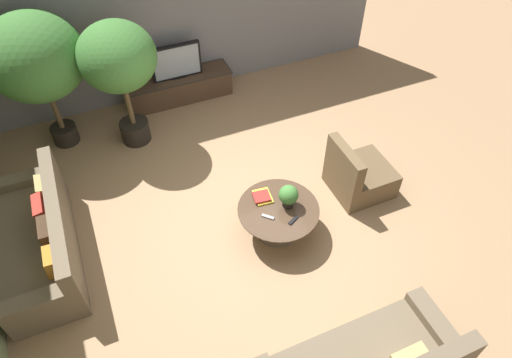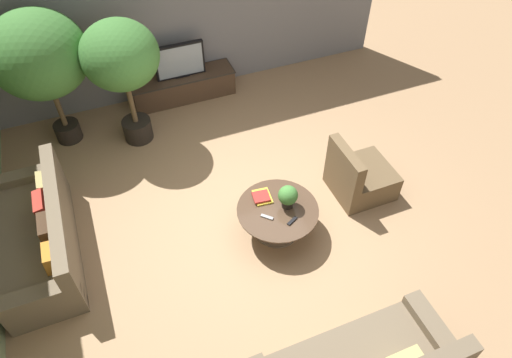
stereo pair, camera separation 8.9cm
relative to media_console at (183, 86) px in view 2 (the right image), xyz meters
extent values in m
plane|color=#9E7A56|center=(0.13, -2.94, -0.23)|extent=(24.00, 24.00, 0.00)
cube|color=slate|center=(0.13, 0.32, 1.27)|extent=(7.40, 0.12, 3.00)
cube|color=#473323|center=(0.00, 0.00, -0.01)|extent=(1.77, 0.48, 0.45)
cube|color=#2D2823|center=(0.00, 0.00, 0.20)|extent=(1.80, 0.50, 0.02)
cube|color=black|center=(0.00, 0.00, 0.51)|extent=(0.84, 0.08, 0.59)
cube|color=#99A8B7|center=(0.00, -0.04, 0.51)|extent=(0.77, 0.00, 0.53)
cube|color=black|center=(0.00, 0.00, 0.23)|extent=(0.25, 0.13, 0.02)
cylinder|color=#756656|center=(0.33, -3.34, -0.22)|extent=(0.57, 0.57, 0.02)
cylinder|color=#756656|center=(0.33, -3.34, -0.02)|extent=(0.10, 0.10, 0.43)
cylinder|color=#4C3828|center=(0.33, -3.34, 0.21)|extent=(1.04, 1.04, 0.02)
cube|color=brown|center=(-2.56, -2.54, -0.02)|extent=(0.84, 2.14, 0.42)
cube|color=brown|center=(-2.22, -2.54, 0.40)|extent=(0.16, 2.14, 0.42)
cube|color=brown|center=(-2.56, -1.57, 0.04)|extent=(0.84, 0.20, 0.54)
cube|color=brown|center=(-2.56, -3.51, 0.04)|extent=(0.84, 0.20, 0.54)
cube|color=tan|center=(-2.38, -1.96, 0.33)|extent=(0.17, 0.32, 0.30)
cube|color=#B23328|center=(-2.38, -2.34, 0.35)|extent=(0.18, 0.36, 0.34)
cube|color=#422D1E|center=(-2.38, -2.73, 0.34)|extent=(0.13, 0.35, 0.32)
cube|color=orange|center=(-2.38, -3.11, 0.32)|extent=(0.14, 0.29, 0.27)
cube|color=brown|center=(1.15, -5.42, 0.04)|extent=(0.20, 0.84, 0.54)
cube|color=brown|center=(1.74, -3.10, -0.03)|extent=(0.80, 0.76, 0.40)
cube|color=brown|center=(1.41, -3.10, 0.40)|extent=(0.14, 0.76, 0.46)
cylinder|color=black|center=(-2.01, -0.38, -0.09)|extent=(0.39, 0.39, 0.29)
cylinder|color=brown|center=(-2.01, -0.38, 0.37)|extent=(0.08, 0.08, 0.62)
ellipsoid|color=#3D7533|center=(-2.01, -0.38, 1.29)|extent=(1.36, 1.36, 1.23)
cylinder|color=black|center=(-0.97, -0.78, -0.06)|extent=(0.45, 0.45, 0.34)
cylinder|color=brown|center=(-0.97, -0.78, 0.45)|extent=(0.08, 0.08, 0.67)
ellipsoid|color=#3D7533|center=(-0.97, -0.78, 1.27)|extent=(1.10, 1.10, 0.98)
cylinder|color=black|center=(0.46, -3.33, 0.26)|extent=(0.15, 0.15, 0.09)
sphere|color=#3D7533|center=(0.46, -3.33, 0.42)|extent=(0.25, 0.25, 0.25)
cube|color=gold|center=(0.22, -3.09, 0.23)|extent=(0.24, 0.29, 0.02)
cube|color=#A32823|center=(0.20, -3.10, 0.25)|extent=(0.23, 0.22, 0.03)
cube|color=black|center=(0.41, -3.59, 0.23)|extent=(0.16, 0.11, 0.02)
cube|color=gray|center=(0.15, -3.42, 0.23)|extent=(0.14, 0.14, 0.02)
camera|label=1|loc=(-1.39, -6.63, 4.64)|focal=32.00mm
camera|label=2|loc=(-1.31, -6.67, 4.64)|focal=32.00mm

